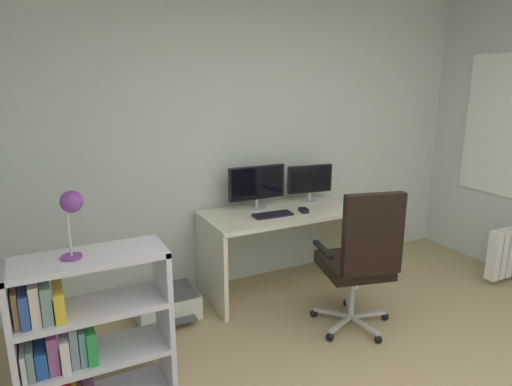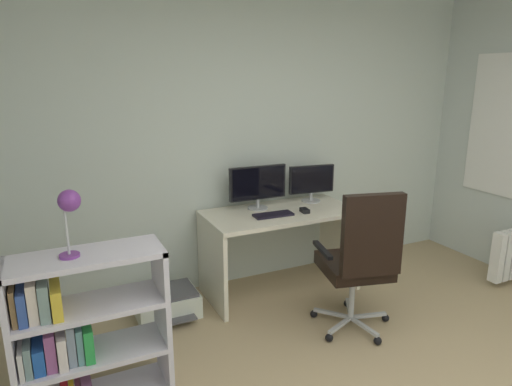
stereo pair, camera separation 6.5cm
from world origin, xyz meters
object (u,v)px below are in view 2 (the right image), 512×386
desk (280,233)px  printer (167,303)px  keyboard (273,215)px  monitor_main (258,184)px  office_chair (361,257)px  computer_mouse (305,210)px  monitor_secondary (312,181)px  desk_lamp (69,207)px  bookshelf (75,338)px

desk → printer: desk is taller
keyboard → monitor_main: bearing=98.3°
desk → office_chair: (0.19, -0.89, 0.08)m
desk → monitor_main: size_ratio=2.52×
keyboard → printer: (-0.93, 0.10, -0.66)m
printer → office_chair: bearing=-35.8°
monitor_main → computer_mouse: 0.47m
monitor_secondary → computer_mouse: monitor_secondary is taller
monitor_secondary → desk: bearing=-159.8°
monitor_main → printer: 1.27m
keyboard → desk_lamp: bearing=-153.6°
monitor_main → keyboard: bearing=-84.2°
office_chair → monitor_secondary: bearing=78.0°
desk → printer: size_ratio=2.70×
monitor_secondary → bookshelf: bearing=-156.2°
computer_mouse → printer: (-1.22, 0.13, -0.67)m
monitor_main → keyboard: (0.03, -0.25, -0.21)m
monitor_main → bookshelf: 1.97m
desk → monitor_secondary: 0.60m
desk → bookshelf: size_ratio=1.41×
monitor_secondary → computer_mouse: 0.41m
office_chair → bookshelf: office_chair is taller
monitor_secondary → monitor_main: bearing=-180.0°
computer_mouse → printer: size_ratio=0.20×
monitor_main → printer: (-0.90, -0.15, -0.88)m
monitor_main → desk_lamp: (-1.59, -0.97, 0.25)m
monitor_main → computer_mouse: size_ratio=5.32×
desk_lamp → printer: size_ratio=0.76×
desk → desk_lamp: 2.04m
monitor_secondary → bookshelf: monitor_secondary is taller
monitor_main → desk_lamp: size_ratio=1.41×
monitor_main → office_chair: 1.15m
keyboard → bookshelf: bookshelf is taller
monitor_secondary → desk_lamp: bearing=-155.8°
monitor_secondary → printer: bearing=-174.1°
desk → monitor_main: monitor_main is taller
desk → office_chair: size_ratio=1.17×
desk → keyboard: (-0.12, -0.10, 0.22)m
desk → office_chair: office_chair is taller
monitor_secondary → keyboard: (-0.53, -0.25, -0.19)m
keyboard → office_chair: (0.31, -0.79, -0.14)m
desk → computer_mouse: 0.31m
monitor_main → bookshelf: (-1.63, -0.97, -0.53)m
desk → keyboard: size_ratio=3.95×
desk_lamp → monitor_main: bearing=31.3°
desk → computer_mouse: size_ratio=13.42×
monitor_secondary → computer_mouse: (-0.24, -0.28, -0.18)m
keyboard → printer: size_ratio=0.68×
bookshelf → desk_lamp: bearing=-0.2°
monitor_main → desk: bearing=-45.0°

